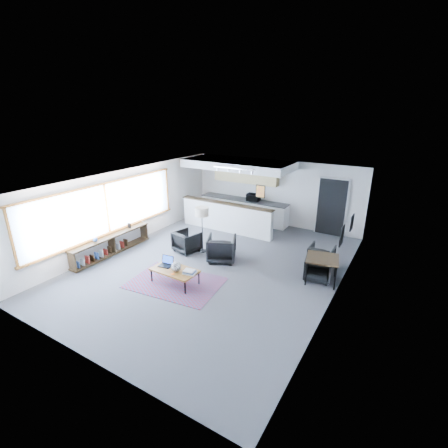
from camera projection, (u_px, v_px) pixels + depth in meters
The scene contains 21 objects.
room at pixel (214, 225), 9.38m from camera, with size 7.02×9.02×2.62m.
window at pixel (107, 210), 10.27m from camera, with size 0.10×5.95×1.66m.
console at pixel (111, 245), 10.46m from camera, with size 0.35×3.00×0.80m.
kitchenette at pixel (239, 191), 12.92m from camera, with size 4.20×1.96×2.60m.
doorway at pixel (332, 207), 11.91m from camera, with size 1.10×0.12×2.15m.
track_light at pixel (234, 169), 11.02m from camera, with size 1.60×0.07×0.15m.
wall_art_lower at pixel (342, 236), 7.94m from camera, with size 0.03×0.38×0.48m.
wall_art_upper at pixel (352, 223), 9.00m from camera, with size 0.03×0.34×0.44m.
kilim_rug at pixel (175, 283), 8.84m from camera, with size 2.61×1.93×0.01m.
coffee_table at pixel (175, 270), 8.72m from camera, with size 1.29×0.72×0.41m.
laptop at pixel (167, 263), 8.93m from camera, with size 0.39×0.33×0.26m.
ceramic_pot at pixel (176, 267), 8.57m from camera, with size 0.26×0.26×0.26m.
book_stack at pixel (190, 272), 8.48m from camera, with size 0.37×0.31×0.10m.
coaster at pixel (172, 274), 8.47m from camera, with size 0.13×0.13×0.01m.
armchair_left at pixel (187, 240), 10.69m from camera, with size 0.74×0.69×0.76m, color black.
armchair_right at pixel (222, 247), 10.04m from camera, with size 0.84×0.79×0.87m, color black.
floor_lamp at pixel (202, 213), 10.35m from camera, with size 0.50×0.50×1.53m.
dining_table at pixel (322, 260), 8.74m from camera, with size 0.99×0.99×0.70m.
dining_chair_near at pixel (318, 269), 8.94m from camera, with size 0.60×0.56×0.62m, color black.
dining_chair_far at pixel (321, 256), 9.71m from camera, with size 0.59×0.56×0.61m, color black.
microwave at pixel (253, 196), 13.16m from camera, with size 0.52×0.29×0.35m, color black.
Camera 1 is at (4.78, -7.40, 4.52)m, focal length 26.00 mm.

